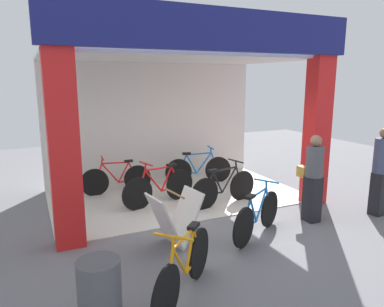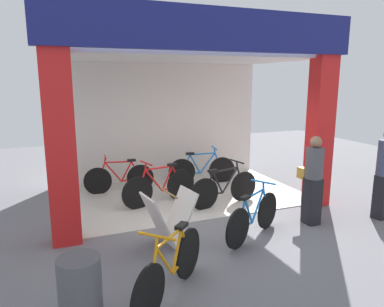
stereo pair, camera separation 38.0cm
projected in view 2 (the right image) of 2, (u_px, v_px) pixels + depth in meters
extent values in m
plane|color=slate|center=(207.00, 220.00, 6.90)|extent=(19.04, 19.04, 0.00)
cube|color=beige|center=(179.00, 195.00, 8.36)|extent=(5.52, 3.20, 0.02)
cube|color=silver|center=(158.00, 121.00, 9.50)|extent=(5.52, 0.12, 3.11)
cube|color=red|center=(61.00, 150.00, 5.67)|extent=(0.46, 0.36, 3.11)
cube|color=red|center=(320.00, 133.00, 7.50)|extent=(0.46, 0.36, 3.11)
cube|color=navy|center=(213.00, 29.00, 6.06)|extent=(5.72, 0.20, 0.71)
cube|color=silver|center=(178.00, 58.00, 7.74)|extent=(5.52, 3.20, 0.06)
cylinder|color=black|center=(181.00, 184.00, 8.04)|extent=(0.68, 0.21, 0.69)
cylinder|color=black|center=(138.00, 193.00, 7.43)|extent=(0.68, 0.21, 0.69)
cylinder|color=red|center=(171.00, 188.00, 7.90)|extent=(0.46, 0.15, 0.09)
cylinder|color=red|center=(167.00, 178.00, 7.80)|extent=(0.30, 0.11, 0.52)
cylinder|color=red|center=(154.00, 180.00, 7.61)|extent=(0.42, 0.14, 0.54)
cylinder|color=red|center=(159.00, 168.00, 7.64)|extent=(0.65, 0.20, 0.06)
cylinder|color=red|center=(176.00, 175.00, 7.93)|extent=(0.23, 0.09, 0.46)
cylinder|color=red|center=(142.00, 181.00, 7.44)|extent=(0.21, 0.09, 0.48)
cylinder|color=red|center=(146.00, 166.00, 7.44)|extent=(0.07, 0.05, 0.14)
cylinder|color=red|center=(146.00, 163.00, 7.43)|extent=(0.15, 0.48, 0.03)
cube|color=black|center=(172.00, 165.00, 7.82)|extent=(0.23, 0.15, 0.05)
cylinder|color=black|center=(182.00, 172.00, 9.14)|extent=(0.67, 0.17, 0.68)
cylinder|color=black|center=(222.00, 170.00, 9.34)|extent=(0.67, 0.17, 0.68)
cylinder|color=blue|center=(191.00, 173.00, 9.19)|extent=(0.45, 0.12, 0.09)
cylinder|color=blue|center=(195.00, 164.00, 9.17)|extent=(0.30, 0.09, 0.51)
cylinder|color=blue|center=(208.00, 163.00, 9.23)|extent=(0.41, 0.11, 0.53)
cylinder|color=blue|center=(203.00, 154.00, 9.15)|extent=(0.65, 0.16, 0.05)
cylinder|color=blue|center=(186.00, 163.00, 9.12)|extent=(0.23, 0.08, 0.45)
cylinder|color=blue|center=(218.00, 162.00, 9.27)|extent=(0.21, 0.07, 0.47)
cylinder|color=blue|center=(215.00, 150.00, 9.19)|extent=(0.06, 0.05, 0.14)
cylinder|color=blue|center=(214.00, 148.00, 9.18)|extent=(0.12, 0.47, 0.03)
cube|color=black|center=(190.00, 153.00, 9.09)|extent=(0.22, 0.14, 0.05)
cylinder|color=black|center=(204.00, 194.00, 7.39)|extent=(0.67, 0.17, 0.67)
cylinder|color=black|center=(243.00, 186.00, 7.94)|extent=(0.67, 0.17, 0.67)
cylinder|color=black|center=(214.00, 194.00, 7.52)|extent=(0.45, 0.12, 0.09)
cylinder|color=black|center=(218.00, 183.00, 7.53)|extent=(0.29, 0.09, 0.50)
cylinder|color=black|center=(230.00, 180.00, 7.70)|extent=(0.41, 0.11, 0.53)
cylinder|color=black|center=(225.00, 170.00, 7.58)|extent=(0.64, 0.16, 0.05)
cylinder|color=black|center=(209.00, 183.00, 7.41)|extent=(0.22, 0.08, 0.45)
cylinder|color=black|center=(240.00, 177.00, 7.84)|extent=(0.20, 0.07, 0.47)
cylinder|color=black|center=(237.00, 164.00, 7.73)|extent=(0.06, 0.05, 0.14)
cylinder|color=black|center=(237.00, 161.00, 7.71)|extent=(0.12, 0.47, 0.03)
cube|color=black|center=(213.00, 171.00, 7.41)|extent=(0.22, 0.14, 0.05)
cylinder|color=black|center=(140.00, 178.00, 8.67)|extent=(0.64, 0.09, 0.64)
cylinder|color=black|center=(98.00, 181.00, 8.39)|extent=(0.64, 0.09, 0.64)
cylinder|color=red|center=(131.00, 180.00, 8.61)|extent=(0.43, 0.07, 0.08)
cylinder|color=red|center=(127.00, 171.00, 8.54)|extent=(0.28, 0.06, 0.48)
cylinder|color=red|center=(113.00, 172.00, 8.45)|extent=(0.39, 0.07, 0.50)
cylinder|color=red|center=(118.00, 162.00, 8.44)|extent=(0.62, 0.08, 0.05)
cylinder|color=red|center=(136.00, 170.00, 8.60)|extent=(0.21, 0.05, 0.43)
cylinder|color=red|center=(102.00, 172.00, 8.37)|extent=(0.19, 0.05, 0.44)
cylinder|color=red|center=(105.00, 160.00, 8.34)|extent=(0.06, 0.04, 0.13)
cylinder|color=red|center=(105.00, 157.00, 8.33)|extent=(0.07, 0.45, 0.03)
cube|color=black|center=(131.00, 160.00, 8.53)|extent=(0.20, 0.11, 0.05)
cylinder|color=black|center=(188.00, 253.00, 4.89)|extent=(0.52, 0.51, 0.68)
cylinder|color=black|center=(149.00, 295.00, 3.95)|extent=(0.52, 0.51, 0.68)
cylinder|color=orange|center=(180.00, 263.00, 4.67)|extent=(0.35, 0.35, 0.09)
cylinder|color=orange|center=(177.00, 250.00, 4.54)|extent=(0.24, 0.23, 0.51)
cylinder|color=orange|center=(165.00, 262.00, 4.25)|extent=(0.32, 0.32, 0.53)
cylinder|color=orange|center=(170.00, 238.00, 4.32)|extent=(0.49, 0.48, 0.05)
cylinder|color=orange|center=(185.00, 241.00, 4.74)|extent=(0.19, 0.18, 0.46)
cylinder|color=orange|center=(153.00, 271.00, 4.00)|extent=(0.17, 0.17, 0.47)
cylinder|color=orange|center=(157.00, 242.00, 4.02)|extent=(0.07, 0.07, 0.14)
cylinder|color=orange|center=(157.00, 236.00, 4.02)|extent=(0.36, 0.36, 0.03)
cube|color=black|center=(181.00, 226.00, 4.61)|extent=(0.22, 0.22, 0.05)
cylinder|color=black|center=(238.00, 229.00, 5.71)|extent=(0.59, 0.37, 0.66)
cylinder|color=black|center=(267.00, 211.00, 6.50)|extent=(0.59, 0.37, 0.66)
cylinder|color=blue|center=(245.00, 225.00, 5.90)|extent=(0.40, 0.25, 0.09)
cylinder|color=blue|center=(249.00, 211.00, 5.93)|extent=(0.27, 0.18, 0.49)
cylinder|color=blue|center=(258.00, 206.00, 6.17)|extent=(0.37, 0.23, 0.52)
cylinder|color=blue|center=(255.00, 194.00, 6.03)|extent=(0.56, 0.35, 0.05)
cylinder|color=blue|center=(242.00, 214.00, 5.76)|extent=(0.21, 0.14, 0.44)
cylinder|color=blue|center=(265.00, 200.00, 6.37)|extent=(0.19, 0.13, 0.46)
cylinder|color=blue|center=(263.00, 186.00, 6.25)|extent=(0.07, 0.06, 0.14)
cylinder|color=blue|center=(263.00, 182.00, 6.22)|extent=(0.26, 0.41, 0.03)
cube|color=black|center=(245.00, 198.00, 5.78)|extent=(0.22, 0.19, 0.05)
cube|color=silver|center=(158.00, 221.00, 5.73)|extent=(0.48, 0.63, 0.89)
cube|color=silver|center=(179.00, 217.00, 5.91)|extent=(0.48, 0.63, 0.89)
cylinder|color=olive|center=(169.00, 193.00, 5.73)|extent=(0.11, 0.58, 0.03)
cube|color=black|center=(383.00, 197.00, 6.96)|extent=(0.34, 0.28, 0.85)
cube|color=black|center=(312.00, 201.00, 6.69)|extent=(0.24, 0.29, 0.87)
cylinder|color=#4C4C51|center=(314.00, 163.00, 6.55)|extent=(0.32, 0.32, 0.57)
sphere|color=#8C664C|center=(316.00, 142.00, 6.47)|extent=(0.21, 0.21, 0.21)
cube|color=#BF8C33|center=(303.00, 173.00, 6.86)|extent=(0.14, 0.23, 0.21)
cylinder|color=#4C4C51|center=(81.00, 300.00, 3.66)|extent=(0.44, 0.44, 0.91)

